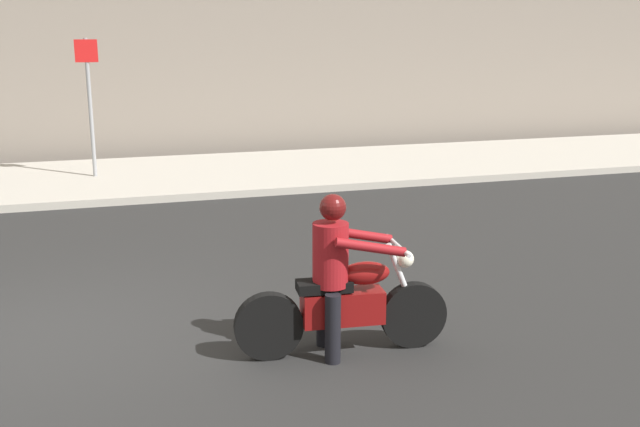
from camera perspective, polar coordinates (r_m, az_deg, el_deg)
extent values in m
plane|color=black|center=(8.10, -20.70, -9.01)|extent=(80.00, 80.00, 0.00)
cube|color=#A8A399|center=(15.77, -19.04, 2.36)|extent=(40.00, 4.40, 0.14)
cylinder|color=black|center=(7.35, 7.23, -7.79)|extent=(0.66, 0.18, 0.66)
cylinder|color=black|center=(7.04, -3.99, -8.70)|extent=(0.66, 0.18, 0.66)
cylinder|color=silver|center=(7.19, 6.41, -5.21)|extent=(0.36, 0.09, 0.78)
cube|color=maroon|center=(7.11, 1.76, -7.23)|extent=(0.81, 0.35, 0.32)
ellipsoid|color=maroon|center=(7.05, 3.52, -4.62)|extent=(0.50, 0.28, 0.22)
cube|color=black|center=(6.99, 0.33, -5.62)|extent=(0.54, 0.29, 0.10)
cylinder|color=silver|center=(7.06, 6.03, -2.48)|extent=(0.10, 0.70, 0.04)
sphere|color=silver|center=(7.12, 6.61, -3.52)|extent=(0.17, 0.17, 0.17)
cylinder|color=silver|center=(7.24, -0.88, -7.84)|extent=(0.70, 0.13, 0.07)
cylinder|color=black|center=(6.95, 1.00, -8.91)|extent=(0.16, 0.16, 0.67)
cylinder|color=black|center=(7.31, 0.30, -7.72)|extent=(0.16, 0.16, 0.67)
cylinder|color=maroon|center=(6.91, 0.82, -3.20)|extent=(0.37, 0.37, 0.61)
cylinder|color=maroon|center=(6.75, 3.95, -2.62)|extent=(0.68, 0.15, 0.22)
cylinder|color=maroon|center=(7.16, 3.01, -1.64)|extent=(0.68, 0.15, 0.22)
sphere|color=tan|center=(6.80, 0.99, 0.23)|extent=(0.20, 0.20, 0.20)
sphere|color=#510F0F|center=(6.79, 1.00, 0.48)|extent=(0.25, 0.25, 0.25)
cylinder|color=gray|center=(15.62, -17.35, 7.77)|extent=(0.08, 0.08, 2.76)
cube|color=red|center=(15.52, -17.66, 11.91)|extent=(0.44, 0.03, 0.44)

